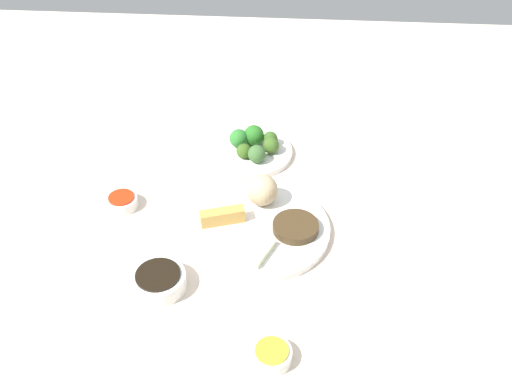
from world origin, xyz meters
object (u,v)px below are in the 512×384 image
object	(u,v)px
soy_sauce_bowl	(159,281)
sauce_ramekin_hot_mustard	(272,356)
sauce_ramekin_sweet_and_sour	(122,202)
main_plate	(259,229)
broccoli_plate	(250,152)

from	to	relation	value
soy_sauce_bowl	sauce_ramekin_hot_mustard	world-z (taller)	soy_sauce_bowl
sauce_ramekin_sweet_and_sour	soy_sauce_bowl	bearing A→B (deg)	119.70
soy_sauce_bowl	main_plate	bearing A→B (deg)	-136.75
main_plate	sauce_ramekin_hot_mustard	bearing A→B (deg)	97.95
sauce_ramekin_hot_mustard	main_plate	bearing A→B (deg)	-82.05
broccoli_plate	main_plate	bearing A→B (deg)	98.33
broccoli_plate	soy_sauce_bowl	xyz separation A→B (m)	(0.14, 0.44, 0.01)
soy_sauce_bowl	broccoli_plate	bearing A→B (deg)	-107.30
broccoli_plate	soy_sauce_bowl	world-z (taller)	soy_sauce_bowl
broccoli_plate	sauce_ramekin_sweet_and_sour	distance (m)	0.34
main_plate	sauce_ramekin_hot_mustard	xyz separation A→B (m)	(-0.04, 0.31, 0.00)
sauce_ramekin_hot_mustard	broccoli_plate	bearing A→B (deg)	-81.87
soy_sauce_bowl	sauce_ramekin_sweet_and_sour	distance (m)	0.26
soy_sauce_bowl	sauce_ramekin_sweet_and_sour	bearing A→B (deg)	-60.30
main_plate	sauce_ramekin_sweet_and_sour	distance (m)	0.31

